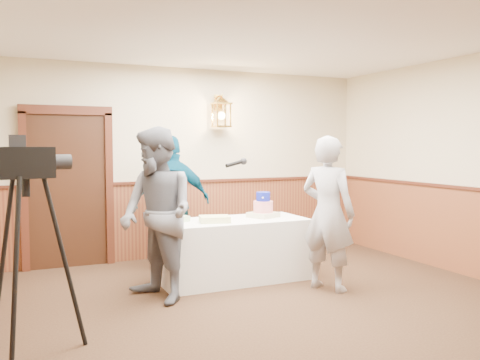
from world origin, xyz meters
The scene contains 10 objects.
ground centered at (0.00, 0.00, 0.00)m, with size 7.00×7.00×0.00m, color black.
room_shell centered at (-0.05, 0.45, 1.52)m, with size 6.02×7.02×2.81m.
display_table centered at (0.18, 1.90, 0.38)m, with size 1.80×0.80×0.75m, color silver.
tiered_cake centered at (0.61, 1.93, 0.88)m, with size 0.41×0.41×0.32m.
sheet_cake_yellow centered at (-0.10, 1.81, 0.79)m, with size 0.35×0.27×0.07m, color #DFDD85.
sheet_cake_green centered at (-0.53, 2.03, 0.78)m, with size 0.29×0.23×0.07m, color #A5C88D.
interviewer centered at (-0.90, 1.45, 0.93)m, with size 1.63×1.08×1.86m.
baker centered at (1.00, 1.08, 0.88)m, with size 0.65×0.42×1.77m, color #9F9EA4.
assistant_p centered at (-0.33, 2.77, 0.90)m, with size 1.05×0.44×1.80m, color navy.
tv_camera_rig centered at (-2.19, 0.45, 0.74)m, with size 0.65×0.60×1.65m.
Camera 1 is at (-2.28, -3.77, 1.67)m, focal length 38.00 mm.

